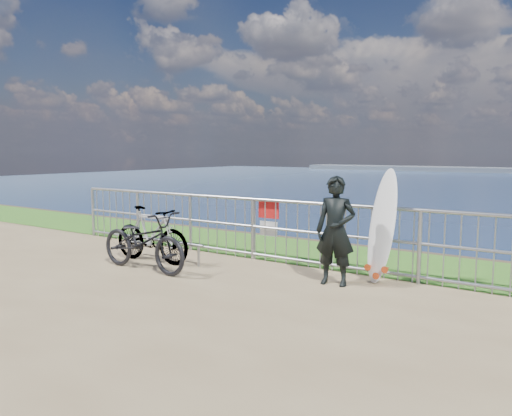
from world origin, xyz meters
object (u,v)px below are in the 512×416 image
Objects in this scene: surfboard at (382,230)px; bicycle_near at (143,241)px; surfer at (336,231)px; bicycle_far at (151,235)px.

bicycle_near is at bearing -156.81° from surfboard.
surfer is 0.85× the size of bicycle_near.
bicycle_near is (-2.99, -0.98, -0.31)m from surfer.
surfboard reaches higher than surfer.
bicycle_near is 0.61m from bicycle_far.
surfer is 0.98× the size of bicycle_far.
surfboard is 1.04× the size of bicycle_far.
surfer is 0.93× the size of surfboard.
bicycle_far is (-0.34, 0.51, 0.00)m from bicycle_near.
surfboard is 3.97m from bicycle_far.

